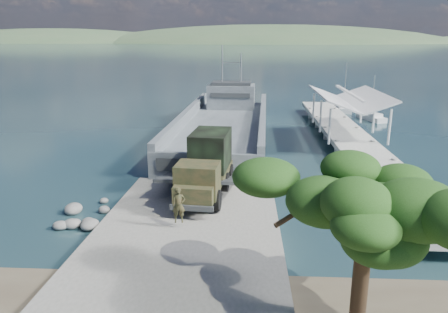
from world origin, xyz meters
TOP-DOWN VIEW (x-y plane):
  - ground at (0.00, 0.00)m, footprint 1400.00×1400.00m
  - boat_ramp at (0.00, -1.00)m, footprint 10.00×18.00m
  - shoreline_rocks at (-6.20, 0.50)m, footprint 3.20×5.60m
  - distant_headlands at (50.00, 560.00)m, footprint 1000.00×240.00m
  - pier at (13.00, 18.77)m, footprint 6.40×44.00m
  - landing_craft at (0.68, 21.82)m, footprint 9.83×34.49m
  - military_truck at (0.54, 3.98)m, footprint 3.37×8.49m
  - soldier at (-0.44, -1.66)m, footprint 0.78×0.58m
  - sailboat_near at (19.06, 32.96)m, footprint 2.90×5.04m
  - sailboat_far at (16.91, 39.85)m, footprint 2.26×5.90m
  - overhang_tree at (6.65, -9.29)m, footprint 7.14×6.57m

SIDE VIEW (x-z plane):
  - ground at x=0.00m, z-range 0.00..0.00m
  - shoreline_rocks at x=-6.20m, z-range -0.45..0.45m
  - distant_headlands at x=50.00m, z-range -24.00..24.00m
  - boat_ramp at x=0.00m, z-range 0.00..0.50m
  - sailboat_near at x=19.06m, z-range -2.64..3.27m
  - sailboat_far at x=16.91m, z-range -3.13..3.88m
  - landing_craft at x=0.68m, z-range -4.25..5.91m
  - soldier at x=-0.44m, z-range 0.50..2.45m
  - pier at x=13.00m, z-range -1.45..4.65m
  - military_truck at x=0.54m, z-range 0.49..4.33m
  - overhang_tree at x=6.65m, z-range 1.95..8.43m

